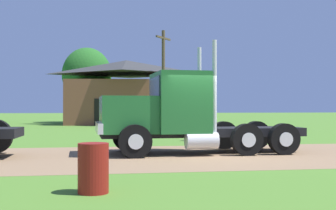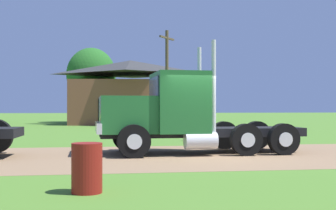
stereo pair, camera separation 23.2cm
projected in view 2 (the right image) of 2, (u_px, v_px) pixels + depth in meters
name	position (u px, v px, depth m)	size (l,w,h in m)	color
ground_plane	(205.00, 155.00, 13.93)	(200.00, 200.00, 0.00)	#4E7D2A
dirt_track	(205.00, 155.00, 13.93)	(120.00, 6.91, 0.01)	#8E6F4F
truck_foreground_white	(174.00, 115.00, 14.55)	(6.93, 2.82, 3.63)	black
visitor_far_side	(205.00, 121.00, 19.96)	(0.52, 0.46, 1.67)	#2D2D33
steel_barrel	(87.00, 168.00, 7.86)	(0.55, 0.55, 0.88)	maroon
shed_building	(130.00, 93.00, 39.64)	(11.16, 8.61, 5.69)	brown
utility_pole_far	(167.00, 75.00, 35.05)	(1.44, 1.84, 7.58)	brown
tree_mid	(91.00, 75.00, 43.96)	(4.85, 4.85, 7.39)	#513823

